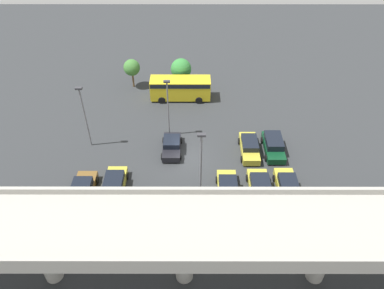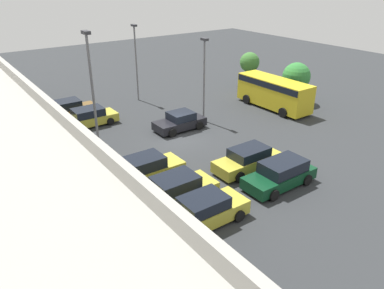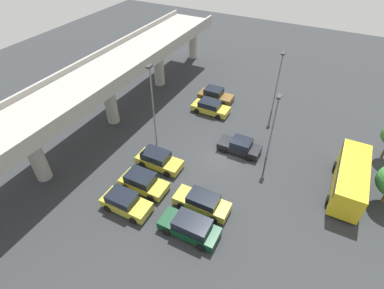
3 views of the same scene
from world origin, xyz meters
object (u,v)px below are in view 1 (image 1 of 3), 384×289
at_px(lamp_post_mid_lot, 84,113).
at_px(parked_car_7, 249,147).
at_px(parked_car_0, 274,145).
at_px(parked_car_5, 83,189).
at_px(parked_car_2, 228,188).
at_px(parked_car_4, 114,184).
at_px(shuttle_bus, 180,87).
at_px(lamp_post_by_overpass, 168,104).
at_px(tree_front_left, 181,69).
at_px(lamp_post_near_aisle, 201,169).
at_px(parked_car_6, 287,185).
at_px(tree_front_centre, 132,68).
at_px(parked_car_1, 260,186).
at_px(parked_car_3, 172,146).

bearing_deg(lamp_post_mid_lot, parked_car_7, 176.10).
bearing_deg(parked_car_0, parked_car_5, -71.72).
distance_m(parked_car_2, parked_car_4, 11.15).
distance_m(parked_car_4, shuttle_bus, 17.48).
xyz_separation_m(parked_car_4, lamp_post_mid_lot, (3.77, -6.78, 3.75)).
distance_m(parked_car_7, lamp_post_by_overpass, 10.12).
bearing_deg(parked_car_7, tree_front_left, -150.56).
bearing_deg(lamp_post_by_overpass, parked_car_7, 160.98).
bearing_deg(lamp_post_near_aisle, parked_car_4, -16.84).
relative_size(parked_car_0, parked_car_6, 1.12).
xyz_separation_m(parked_car_5, tree_front_centre, (-2.51, -19.91, 2.17)).
distance_m(parked_car_5, tree_front_centre, 20.18).
relative_size(parked_car_1, lamp_post_near_aisle, 0.49).
height_order(parked_car_4, parked_car_5, parked_car_5).
bearing_deg(lamp_post_by_overpass, lamp_post_near_aisle, 106.98).
distance_m(parked_car_2, parked_car_3, 8.61).
distance_m(parked_car_6, lamp_post_near_aisle, 9.95).
bearing_deg(parked_car_6, parked_car_3, 62.37).
relative_size(parked_car_2, lamp_post_mid_lot, 0.61).
xyz_separation_m(parked_car_4, shuttle_bus, (-6.12, -16.35, 0.98)).
distance_m(shuttle_bus, lamp_post_by_overpass, 8.20).
xyz_separation_m(parked_car_0, lamp_post_by_overpass, (11.64, -2.84, 3.51)).
relative_size(parked_car_6, parked_car_7, 0.90).
relative_size(parked_car_1, parked_car_7, 0.92).
xyz_separation_m(shuttle_bus, tree_front_left, (-0.03, -3.03, 0.96)).
distance_m(parked_car_4, lamp_post_by_overpass, 10.61).
bearing_deg(parked_car_3, parked_car_0, 89.89).
bearing_deg(shuttle_bus, parked_car_7, 125.99).
xyz_separation_m(parked_car_5, lamp_post_by_overpass, (-7.95, -9.31, 3.56)).
height_order(lamp_post_near_aisle, tree_front_centre, lamp_post_near_aisle).
bearing_deg(tree_front_left, parked_car_4, 72.39).
distance_m(parked_car_0, lamp_post_mid_lot, 20.75).
bearing_deg(tree_front_centre, shuttle_bus, 156.14).
distance_m(parked_car_1, parked_car_6, 2.69).
height_order(parked_car_4, tree_front_centre, tree_front_centre).
xyz_separation_m(parked_car_6, tree_front_left, (10.82, -19.60, 1.89)).
distance_m(parked_car_4, parked_car_7, 15.02).
bearing_deg(tree_front_left, shuttle_bus, 89.41).
relative_size(parked_car_3, lamp_post_by_overpass, 0.60).
height_order(parked_car_2, parked_car_6, same).
distance_m(parked_car_0, parked_car_1, 6.52).
distance_m(parked_car_7, lamp_post_mid_lot, 18.14).
relative_size(parked_car_3, lamp_post_near_aisle, 0.48).
relative_size(parked_car_0, tree_front_centre, 1.20).
bearing_deg(shuttle_bus, parked_car_1, 116.17).
relative_size(parked_car_3, shuttle_bus, 0.56).
height_order(lamp_post_mid_lot, lamp_post_by_overpass, lamp_post_mid_lot).
bearing_deg(parked_car_7, tree_front_centre, -133.55).
bearing_deg(parked_car_4, lamp_post_by_overpass, -29.95).
relative_size(parked_car_1, parked_car_4, 0.96).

